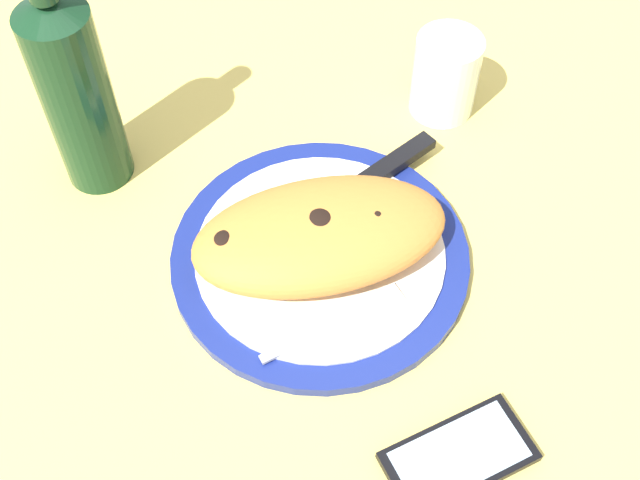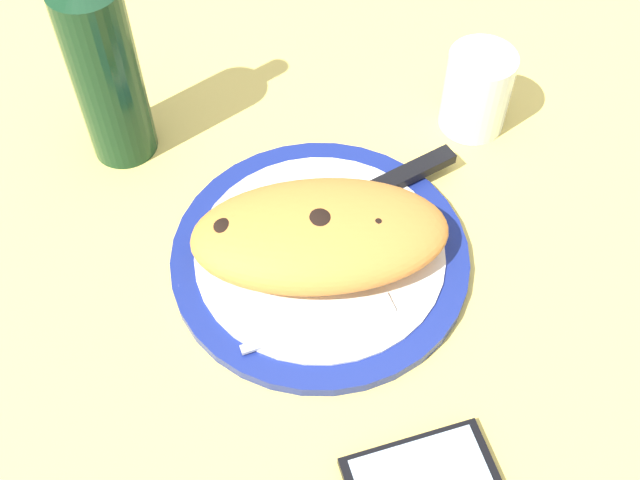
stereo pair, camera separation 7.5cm
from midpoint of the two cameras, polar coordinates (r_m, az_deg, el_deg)
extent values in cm
cube|color=#EACC60|center=(84.90, -2.51, -2.19)|extent=(150.00, 150.00, 3.00)
cylinder|color=navy|center=(83.10, -2.56, -1.36)|extent=(30.54, 30.54, 1.33)
cylinder|color=white|center=(82.43, -2.58, -1.04)|extent=(25.57, 25.57, 0.30)
ellipsoid|color=orange|center=(80.12, -3.10, 0.34)|extent=(27.91, 18.74, 5.79)
ellipsoid|color=black|center=(78.55, 1.11, 1.54)|extent=(3.40, 3.37, 0.89)
ellipsoid|color=black|center=(78.47, -9.46, -0.06)|extent=(2.21, 2.15, 0.70)
ellipsoid|color=black|center=(77.89, -2.90, 1.16)|extent=(4.16, 4.11, 1.12)
cube|color=silver|center=(77.06, -3.22, -6.81)|extent=(11.31, 1.73, 0.40)
cube|color=silver|center=(78.86, 1.72, -4.43)|extent=(4.15, 2.49, 0.40)
cube|color=silver|center=(84.36, -3.16, 1.16)|extent=(13.15, 5.03, 0.40)
cube|color=black|center=(88.92, 2.89, 5.31)|extent=(10.87, 4.76, 1.20)
cube|color=black|center=(73.81, 6.79, -15.11)|extent=(13.01, 6.87, 1.00)
cube|color=silver|center=(73.27, 6.83, -14.95)|extent=(11.44, 5.84, 0.16)
cylinder|color=silver|center=(95.01, 6.57, 11.32)|extent=(7.57, 7.57, 9.94)
cylinder|color=silver|center=(96.77, 6.42, 10.20)|extent=(6.97, 6.97, 4.39)
cylinder|color=#14381E|center=(87.85, -18.98, 9.11)|extent=(7.26, 7.26, 21.47)
cone|color=#14381E|center=(80.58, -21.24, 14.90)|extent=(7.26, 7.26, 1.82)
camera|label=1|loc=(0.04, -92.65, -3.67)|focal=45.52mm
camera|label=2|loc=(0.04, 87.35, 3.67)|focal=45.52mm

